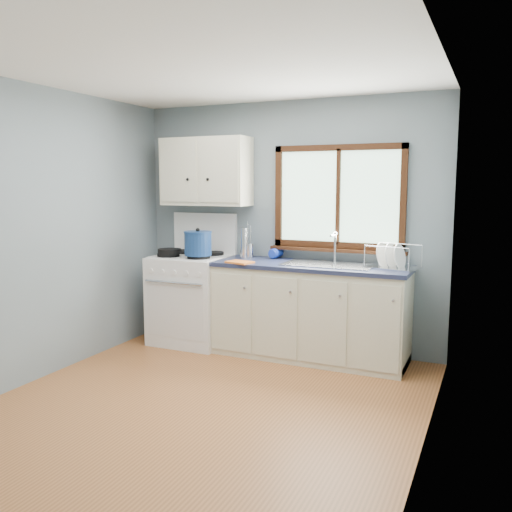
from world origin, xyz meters
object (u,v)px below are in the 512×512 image
at_px(stockpot, 198,243).
at_px(base_cabinets, 310,316).
at_px(skillet, 170,251).
at_px(dish_rack, 392,262).
at_px(utensil_crock, 248,250).
at_px(sink, 329,271).
at_px(thermos, 244,243).
at_px(gas_range, 192,296).

bearing_deg(stockpot, base_cabinets, 8.60).
height_order(skillet, dish_rack, dish_rack).
xyz_separation_m(base_cabinets, utensil_crock, (-0.72, 0.14, 0.59)).
xyz_separation_m(sink, skillet, (-1.65, -0.17, 0.13)).
bearing_deg(thermos, stockpot, -148.21).
relative_size(gas_range, thermos, 4.37).
relative_size(sink, skillet, 2.25).
distance_m(gas_range, dish_rack, 2.12).
relative_size(gas_range, skillet, 3.65).
distance_m(gas_range, stockpot, 0.63).
xyz_separation_m(base_cabinets, skillet, (-1.47, -0.17, 0.57)).
relative_size(stockpot, utensil_crock, 0.94).
height_order(sink, utensil_crock, utensil_crock).
xyz_separation_m(stockpot, dish_rack, (1.89, 0.21, -0.10)).
bearing_deg(gas_range, stockpot, -41.72).
distance_m(gas_range, sink, 1.53).
bearing_deg(dish_rack, sink, -162.49).
distance_m(gas_range, utensil_crock, 0.79).
relative_size(skillet, utensil_crock, 1.01).
height_order(sink, dish_rack, sink).
distance_m(sink, skillet, 1.66).
relative_size(base_cabinets, stockpot, 5.30).
distance_m(gas_range, base_cabinets, 1.31).
height_order(utensil_crock, dish_rack, utensil_crock).
height_order(base_cabinets, skillet, skillet).
relative_size(gas_range, utensil_crock, 3.67).
height_order(stockpot, utensil_crock, utensil_crock).
bearing_deg(dish_rack, base_cabinets, -163.55).
distance_m(skillet, utensil_crock, 0.81).
bearing_deg(gas_range, base_cabinets, 0.82).
relative_size(sink, dish_rack, 1.68).
xyz_separation_m(sink, stockpot, (-1.31, -0.17, 0.22)).
bearing_deg(dish_rack, stockpot, -160.35).
bearing_deg(skillet, stockpot, 4.01).
relative_size(skillet, stockpot, 1.07).
xyz_separation_m(utensil_crock, thermos, (-0.02, -0.07, 0.08)).
bearing_deg(thermos, skillet, -161.59).
bearing_deg(skillet, thermos, 22.59).
bearing_deg(base_cabinets, sink, -0.13).
bearing_deg(thermos, base_cabinets, -5.65).
xyz_separation_m(sink, utensil_crock, (-0.90, 0.14, 0.14)).
xyz_separation_m(base_cabinets, thermos, (-0.74, 0.07, 0.67)).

